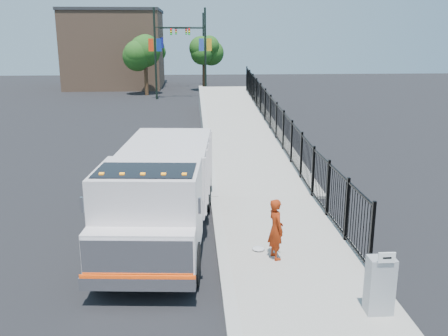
{
  "coord_description": "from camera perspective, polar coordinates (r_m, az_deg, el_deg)",
  "views": [
    {
      "loc": [
        -0.77,
        -12.99,
        5.85
      ],
      "look_at": [
        0.21,
        2.0,
        1.76
      ],
      "focal_mm": 40.0,
      "sensor_mm": 36.0,
      "label": 1
    }
  ],
  "objects": [
    {
      "name": "tree_1",
      "position": [
        52.5,
        -2.33,
        13.11
      ],
      "size": [
        2.39,
        2.39,
        5.19
      ],
      "color": "#382314",
      "rests_on": "ground"
    },
    {
      "name": "arrow_sign",
      "position": [
        10.7,
        18.11,
        -9.71
      ],
      "size": [
        0.35,
        0.04,
        0.22
      ],
      "primitive_type": "cube",
      "color": "white",
      "rests_on": "utility_cabinet"
    },
    {
      "name": "sidewalk",
      "position": [
        12.71,
        9.13,
        -12.09
      ],
      "size": [
        3.55,
        12.0,
        0.12
      ],
      "primitive_type": "cube",
      "color": "#9E998E",
      "rests_on": "ground"
    },
    {
      "name": "light_pole_3",
      "position": [
        57.96,
        -2.68,
        13.73
      ],
      "size": [
        3.78,
        0.22,
        8.0
      ],
      "color": "black",
      "rests_on": "ground"
    },
    {
      "name": "light_pole_2",
      "position": [
        55.43,
        -7.22,
        13.56
      ],
      "size": [
        3.77,
        0.22,
        8.0
      ],
      "color": "black",
      "rests_on": "ground"
    },
    {
      "name": "utility_cabinet",
      "position": [
        11.2,
        17.38,
        -12.67
      ],
      "size": [
        0.55,
        0.4,
        1.25
      ],
      "primitive_type": "cube",
      "color": "gray",
      "rests_on": "sidewalk"
    },
    {
      "name": "tree_2",
      "position": [
        61.22,
        -7.97,
        13.27
      ],
      "size": [
        2.38,
        2.38,
        5.19
      ],
      "color": "#382314",
      "rests_on": "ground"
    },
    {
      "name": "debris",
      "position": [
        13.79,
        3.96,
        -9.17
      ],
      "size": [
        0.35,
        0.35,
        0.09
      ],
      "primitive_type": "ellipsoid",
      "color": "silver",
      "rests_on": "sidewalk"
    },
    {
      "name": "curb",
      "position": [
        12.44,
        0.24,
        -12.43
      ],
      "size": [
        0.3,
        12.0,
        0.16
      ],
      "primitive_type": "cube",
      "color": "#ADAAA3",
      "rests_on": "ground"
    },
    {
      "name": "ground",
      "position": [
        14.27,
        -0.32,
        -8.99
      ],
      "size": [
        120.0,
        120.0,
        0.0
      ],
      "primitive_type": "plane",
      "color": "black",
      "rests_on": "ground"
    },
    {
      "name": "ramp",
      "position": [
        29.71,
        1.93,
        3.85
      ],
      "size": [
        3.95,
        24.06,
        3.19
      ],
      "primitive_type": "cube",
      "rotation": [
        0.06,
        0.0,
        0.0
      ],
      "color": "#9E998E",
      "rests_on": "ground"
    },
    {
      "name": "iron_fence",
      "position": [
        25.84,
        5.97,
        4.09
      ],
      "size": [
        0.1,
        28.0,
        1.8
      ],
      "primitive_type": "cube",
      "color": "black",
      "rests_on": "ground"
    },
    {
      "name": "light_pole_1",
      "position": [
        46.22,
        -2.54,
        13.36
      ],
      "size": [
        3.78,
        0.22,
        8.0
      ],
      "color": "black",
      "rests_on": "ground"
    },
    {
      "name": "building",
      "position": [
        57.61,
        -12.28,
        13.04
      ],
      "size": [
        10.0,
        10.0,
        8.0
      ],
      "primitive_type": "cube",
      "color": "#8C664C",
      "rests_on": "ground"
    },
    {
      "name": "truck",
      "position": [
        14.41,
        -7.24,
        -2.29
      ],
      "size": [
        3.22,
        8.21,
        2.75
      ],
      "rotation": [
        0.0,
        0.0,
        -0.08
      ],
      "color": "black",
      "rests_on": "ground"
    },
    {
      "name": "tree_0",
      "position": [
        49.04,
        -8.99,
        12.83
      ],
      "size": [
        3.11,
        3.11,
        5.55
      ],
      "color": "#382314",
      "rests_on": "ground"
    },
    {
      "name": "light_pole_0",
      "position": [
        45.77,
        -7.48,
        13.23
      ],
      "size": [
        3.77,
        0.22,
        8.0
      ],
      "color": "black",
      "rests_on": "ground"
    },
    {
      "name": "worker",
      "position": [
        13.08,
        5.94,
        -6.95
      ],
      "size": [
        0.53,
        0.68,
        1.63
      ],
      "primitive_type": "imported",
      "rotation": [
        0.0,
        0.0,
        1.84
      ],
      "color": "maroon",
      "rests_on": "sidewalk"
    }
  ]
}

